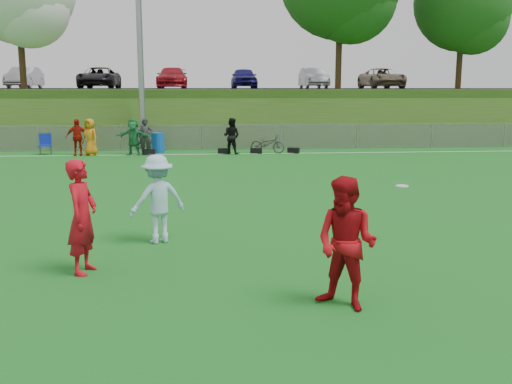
{
  "coord_description": "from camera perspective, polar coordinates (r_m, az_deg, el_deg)",
  "views": [
    {
      "loc": [
        0.04,
        -8.89,
        3.0
      ],
      "look_at": [
        0.92,
        0.5,
        1.31
      ],
      "focal_mm": 40.0,
      "sensor_mm": 36.0,
      "label": 1
    }
  ],
  "objects": [
    {
      "name": "sideline_far",
      "position": [
        27.06,
        -5.42,
        3.79
      ],
      "size": [
        60.0,
        0.1,
        0.01
      ],
      "primitive_type": "cube",
      "color": "white",
      "rests_on": "ground"
    },
    {
      "name": "light_pole",
      "position": [
        30.08,
        -11.63,
        17.07
      ],
      "size": [
        1.2,
        0.4,
        12.15
      ],
      "color": "gray",
      "rests_on": "ground"
    },
    {
      "name": "berm",
      "position": [
        39.92,
        -5.46,
        7.99
      ],
      "size": [
        120.0,
        18.0,
        3.0
      ],
      "primitive_type": "cube",
      "color": "#274A14",
      "rests_on": "ground"
    },
    {
      "name": "bicycle",
      "position": [
        27.45,
        1.17,
        4.86
      ],
      "size": [
        1.8,
        1.31,
        0.9
      ],
      "primitive_type": "imported",
      "rotation": [
        0.0,
        0.0,
        1.1
      ],
      "color": "#2F2F31",
      "rests_on": "ground"
    },
    {
      "name": "player_red_center",
      "position": [
        7.93,
        9.03,
        -5.12
      ],
      "size": [
        1.14,
        1.11,
        1.85
      ],
      "primitive_type": "imported",
      "rotation": [
        0.0,
        0.0,
        -0.7
      ],
      "color": "#AA0B13",
      "rests_on": "ground"
    },
    {
      "name": "fence",
      "position": [
        28.99,
        -5.44,
        5.49
      ],
      "size": [
        58.0,
        0.06,
        1.3
      ],
      "color": "gray",
      "rests_on": "ground"
    },
    {
      "name": "frisbee",
      "position": [
        11.61,
        14.4,
        0.58
      ],
      "size": [
        0.25,
        0.25,
        0.02
      ],
      "color": "white",
      "rests_on": "ground"
    },
    {
      "name": "tree_green_far",
      "position": [
        38.68,
        20.25,
        16.96
      ],
      "size": [
        5.88,
        5.88,
        8.19
      ],
      "color": "black",
      "rests_on": "berm"
    },
    {
      "name": "recycling_bin",
      "position": [
        28.09,
        -9.79,
        4.89
      ],
      "size": [
        0.73,
        0.73,
        0.95
      ],
      "primitive_type": "cylinder",
      "rotation": [
        0.0,
        0.0,
        -0.17
      ],
      "color": "#104EB5",
      "rests_on": "ground"
    },
    {
      "name": "spectator_row",
      "position": [
        27.14,
        -11.62,
        5.43
      ],
      "size": [
        8.16,
        0.96,
        1.69
      ],
      "color": "#A9170B",
      "rests_on": "ground"
    },
    {
      "name": "camp_chair",
      "position": [
        28.5,
        -20.3,
        4.1
      ],
      "size": [
        0.64,
        0.65,
        0.98
      ],
      "rotation": [
        0.0,
        0.0,
        0.18
      ],
      "color": "#0E239F",
      "rests_on": "ground"
    },
    {
      "name": "ground",
      "position": [
        9.38,
        -5.39,
        -8.51
      ],
      "size": [
        120.0,
        120.0,
        0.0
      ],
      "primitive_type": "plane",
      "color": "#15661A",
      "rests_on": "ground"
    },
    {
      "name": "player_blue",
      "position": [
        11.4,
        -9.8,
        -0.71
      ],
      "size": [
        1.3,
        1.08,
        1.75
      ],
      "primitive_type": "imported",
      "rotation": [
        0.0,
        0.0,
        3.59
      ],
      "color": "#A0CBDE",
      "rests_on": "ground"
    },
    {
      "name": "parking_lot",
      "position": [
        41.89,
        -5.49,
        10.21
      ],
      "size": [
        120.0,
        12.0,
        0.1
      ],
      "primitive_type": "cube",
      "color": "black",
      "rests_on": "berm"
    },
    {
      "name": "car_row",
      "position": [
        40.92,
        -7.18,
        11.26
      ],
      "size": [
        32.04,
        5.18,
        1.44
      ],
      "color": "silver",
      "rests_on": "parking_lot"
    },
    {
      "name": "gear_bags",
      "position": [
        27.18,
        -2.5,
        4.12
      ],
      "size": [
        7.47,
        0.48,
        0.26
      ],
      "color": "black",
      "rests_on": "ground"
    },
    {
      "name": "player_red_left",
      "position": [
        9.77,
        -16.99,
        -2.39
      ],
      "size": [
        0.59,
        0.77,
        1.9
      ],
      "primitive_type": "imported",
      "rotation": [
        0.0,
        0.0,
        1.36
      ],
      "color": "red",
      "rests_on": "ground"
    }
  ]
}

